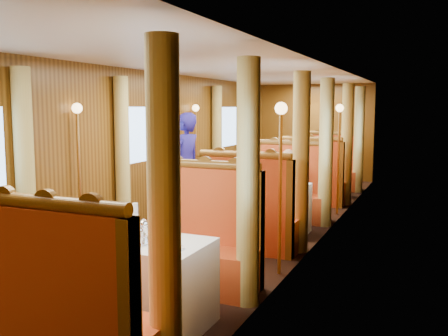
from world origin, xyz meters
The scene contains 46 objects.
floor centered at (0.00, 0.00, 0.00)m, with size 3.00×12.00×0.01m, color black, non-canonical shape.
ceiling centered at (0.00, 0.00, 2.50)m, with size 3.00×12.00×0.01m, color silver, non-canonical shape.
wall_far centered at (0.00, 6.00, 1.25)m, with size 3.00×2.50×0.01m, color brown, non-canonical shape.
wall_left centered at (-1.50, 0.00, 1.25)m, with size 12.00×2.50×0.01m, color brown, non-canonical shape.
wall_right centered at (1.50, 0.00, 1.25)m, with size 12.00×2.50×0.01m, color brown, non-canonical shape.
doorway_far centered at (0.00, 5.97, 1.00)m, with size 0.80×0.04×2.00m, color brown.
table_near centered at (0.75, -3.50, 0.38)m, with size 1.05×0.72×0.75m, color white.
banquette_near_fwd centered at (0.75, -4.51, 0.42)m, with size 1.30×0.55×1.34m.
banquette_near_aft centered at (0.75, -2.49, 0.42)m, with size 1.30×0.55×1.34m.
table_mid centered at (0.75, 0.00, 0.38)m, with size 1.05×0.72×0.75m, color white.
banquette_mid_fwd centered at (0.75, -1.01, 0.42)m, with size 1.30×0.55×1.34m.
banquette_mid_aft centered at (0.75, 1.01, 0.42)m, with size 1.30×0.55×1.34m.
table_far centered at (0.75, 3.50, 0.38)m, with size 1.05×0.72×0.75m, color white.
banquette_far_fwd centered at (0.75, 2.49, 0.42)m, with size 1.30×0.55×1.34m.
banquette_far_aft centered at (0.75, 4.51, 0.42)m, with size 1.30×0.55×1.34m.
tea_tray centered at (0.65, -3.55, 0.76)m, with size 0.34×0.26×0.01m, color silver.
teapot_left centered at (0.55, -3.57, 0.82)m, with size 0.17×0.13×0.14m, color silver, non-canonical shape.
teapot_right centered at (0.75, -3.64, 0.81)m, with size 0.15×0.11×0.12m, color silver, non-canonical shape.
teapot_back centered at (0.66, -3.41, 0.81)m, with size 0.15×0.11×0.12m, color silver, non-canonical shape.
fruit_plate centered at (1.06, -3.62, 0.77)m, with size 0.21×0.21×0.05m.
cup_inboard centered at (0.35, -3.38, 0.86)m, with size 0.08×0.08×0.26m.
cup_outboard centered at (0.47, -3.24, 0.86)m, with size 0.08×0.08×0.26m.
rose_vase_mid centered at (0.71, 0.02, 0.93)m, with size 0.06×0.06×0.36m.
rose_vase_far centered at (0.76, 3.54, 0.93)m, with size 0.06×0.06×0.36m.
curtain_left_near_b centered at (-1.38, -2.72, 1.18)m, with size 0.22×0.22×2.35m, color tan.
window_right_near centered at (1.49, -3.50, 1.45)m, with size 1.20×0.90×0.01m, color #83ADE1, non-canonical shape.
curtain_right_near_a centered at (1.38, -4.28, 1.18)m, with size 0.22×0.22×2.35m, color tan.
curtain_right_near_b centered at (1.38, -2.72, 1.18)m, with size 0.22×0.22×2.35m, color tan.
window_left_mid centered at (-1.49, 0.00, 1.45)m, with size 1.20×0.90×0.01m, color #83ADE1, non-canonical shape.
curtain_left_mid_a centered at (-1.38, -0.78, 1.18)m, with size 0.22×0.22×2.35m, color tan.
curtain_left_mid_b centered at (-1.38, 0.78, 1.18)m, with size 0.22×0.22×2.35m, color tan.
window_right_mid centered at (1.49, 0.00, 1.45)m, with size 1.20×0.90×0.01m, color #83ADE1, non-canonical shape.
curtain_right_mid_a centered at (1.38, -0.78, 1.18)m, with size 0.22×0.22×2.35m, color tan.
curtain_right_mid_b centered at (1.38, 0.78, 1.18)m, with size 0.22×0.22×2.35m, color tan.
window_left_far centered at (-1.49, 3.50, 1.45)m, with size 1.20×0.90×0.01m, color #83ADE1, non-canonical shape.
curtain_left_far_a centered at (-1.38, 2.72, 1.18)m, with size 0.22×0.22×2.35m, color tan.
curtain_left_far_b centered at (-1.38, 4.28, 1.18)m, with size 0.22×0.22×2.35m, color tan.
window_right_far centered at (1.49, 3.50, 1.45)m, with size 1.20×0.90×0.01m, color #83ADE1, non-canonical shape.
curtain_right_far_a centered at (1.38, 2.72, 1.18)m, with size 0.22×0.22×2.35m, color tan.
curtain_right_far_b centered at (1.38, 4.28, 1.18)m, with size 0.22×0.22×2.35m, color tan.
sconce_left_fore centered at (-1.40, -1.75, 1.38)m, with size 0.14×0.14×1.95m.
sconce_right_fore centered at (1.40, -1.75, 1.38)m, with size 0.14×0.14×1.95m.
sconce_left_aft centered at (-1.40, 1.75, 1.38)m, with size 0.14×0.14×1.95m.
sconce_right_aft centered at (1.40, 1.75, 1.38)m, with size 0.14×0.14×1.95m.
steward centered at (-0.90, 0.35, 0.90)m, with size 0.66×0.43×1.81m, color navy.
passenger centered at (0.75, 0.80, 0.74)m, with size 0.40×0.44×0.76m.
Camera 1 is at (3.01, -7.06, 1.89)m, focal length 40.00 mm.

